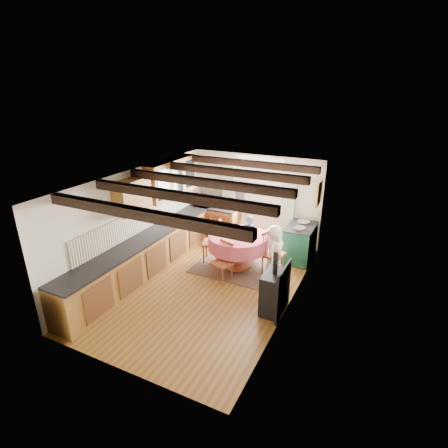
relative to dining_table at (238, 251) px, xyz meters
The scene contains 40 objects.
floor 1.13m from the dining_table, 103.72° to the right, with size 3.60×5.50×0.00m, color brown.
ceiling 2.25m from the dining_table, 103.72° to the right, with size 3.60×5.50×0.00m, color white.
wall_back 1.91m from the dining_table, 98.26° to the left, with size 3.60×0.00×2.40m, color silver.
wall_front 3.86m from the dining_table, 93.79° to the right, with size 3.60×0.00×2.40m, color silver.
wall_left 2.42m from the dining_table, 153.44° to the right, with size 0.00×5.50×2.40m, color silver.
wall_right 2.02m from the dining_table, 33.48° to the right, with size 0.00×5.50×2.40m, color silver.
beam_a 3.58m from the dining_table, 94.73° to the right, with size 3.60×0.16×0.16m, color #2E1F15.
beam_b 2.78m from the dining_table, 97.05° to the right, with size 3.60×0.16×0.16m, color #2E1F15.
beam_c 2.17m from the dining_table, 103.72° to the right, with size 3.60×0.16×0.16m, color #2E1F15.
beam_d 1.91m from the dining_table, behind, with size 3.60×0.16×0.16m, color #2E1F15.
beam_e 2.14m from the dining_table, 104.40° to the left, with size 3.60×0.16×0.16m, color #2E1F15.
splash_left 2.29m from the dining_table, 160.35° to the right, with size 0.02×4.50×0.55m, color beige.
splash_back 2.25m from the dining_table, 126.25° to the left, with size 1.40×0.02×0.55m, color beige.
base_cabinet_left 2.03m from the dining_table, 149.64° to the right, with size 0.60×5.30×0.88m, color #8A5D1D.
base_cabinet_back 1.93m from the dining_table, 132.38° to the left, with size 1.30×0.60×0.88m, color #8A5D1D.
worktop_left 2.07m from the dining_table, 149.36° to the right, with size 0.64×5.30×0.04m, color black.
worktop_back 1.97m from the dining_table, 132.79° to the left, with size 1.30×0.64×0.04m, color black.
wall_cabinet_glass 2.43m from the dining_table, behind, with size 0.34×1.80×0.90m, color #8A5D1D.
wall_cabinet_solid 2.74m from the dining_table, 144.83° to the right, with size 0.34×0.90×0.70m, color #8A5D1D.
window_frame 2.08m from the dining_table, 95.02° to the left, with size 1.34×0.03×1.54m, color white.
window_pane 2.09m from the dining_table, 95.01° to the left, with size 1.20×0.01×1.40m, color white.
curtain_left 2.03m from the dining_table, 121.62° to the left, with size 0.35×0.10×2.10m, color #A7BAA0.
curtain_right 1.90m from the dining_table, 66.70° to the left, with size 0.35×0.10×2.10m, color #A7BAA0.
curtain_rod 2.42m from the dining_table, 95.29° to the left, with size 0.03×0.03×2.00m, color black.
wall_picture 2.36m from the dining_table, 40.00° to the left, with size 0.04×0.50×0.60m, color gold.
wall_plate 2.27m from the dining_table, 64.74° to the left, with size 0.30×0.30×0.02m, color silver.
rug 0.41m from the dining_table, ahead, with size 1.97×1.53×0.01m, color #302015.
dining_table is the anchor object (origin of this frame).
chair_near 0.73m from the dining_table, 94.71° to the right, with size 0.40×0.41×0.92m, color brown, non-canonical shape.
chair_left 0.72m from the dining_table, behind, with size 0.45×0.47×1.05m, color brown, non-canonical shape.
chair_right 0.87m from the dining_table, ahead, with size 0.45×0.47×1.05m, color brown, non-canonical shape.
aga_range 1.61m from the dining_table, 40.62° to the left, with size 0.64×0.99×0.92m, color #124833, non-canonical shape.
cast_iron_stove 1.88m from the dining_table, 44.58° to the right, with size 0.38×0.64×1.28m, color black, non-canonical shape.
child_far 0.61m from the dining_table, 85.34° to the left, with size 0.41×0.27×1.14m, color #434A6E.
child_right 0.90m from the dining_table, ahead, with size 0.59×0.38×1.21m, color beige.
bowl_a 0.58m from the dining_table, 92.85° to the left, with size 0.22×0.22×0.05m, color silver.
bowl_b 0.49m from the dining_table, 74.24° to the left, with size 0.18×0.18×0.05m, color silver.
cup 0.54m from the dining_table, 55.05° to the right, with size 0.11×0.11×0.10m, color silver.
canister_tall 2.22m from the dining_table, 138.98° to the left, with size 0.13×0.13×0.23m, color #262628.
canister_wide 2.07m from the dining_table, 132.70° to the left, with size 0.17×0.17×0.19m, color #262628.
Camera 1 is at (3.21, -5.81, 4.08)m, focal length 28.02 mm.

